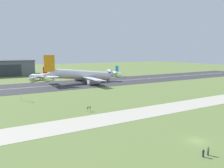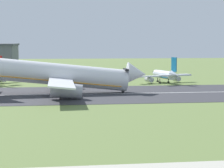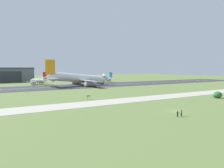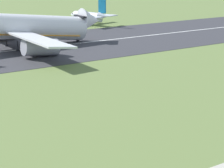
{
  "view_description": "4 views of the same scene",
  "coord_description": "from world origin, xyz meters",
  "px_view_note": "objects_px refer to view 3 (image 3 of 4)",
  "views": [
    {
      "loc": [
        -41.51,
        -32.23,
        20.61
      ],
      "look_at": [
        20.68,
        75.88,
        2.43
      ],
      "focal_mm": 35.0,
      "sensor_mm": 36.0,
      "label": 1
    },
    {
      "loc": [
        13.78,
        -18.49,
        14.65
      ],
      "look_at": [
        25.67,
        72.0,
        5.72
      ],
      "focal_mm": 70.0,
      "sensor_mm": 36.0,
      "label": 2
    },
    {
      "loc": [
        -50.63,
        -45.51,
        12.93
      ],
      "look_at": [
        16.6,
        62.99,
        3.73
      ],
      "focal_mm": 35.0,
      "sensor_mm": 36.0,
      "label": 3
    },
    {
      "loc": [
        -22.49,
        3.52,
        19.98
      ],
      "look_at": [
        11.89,
        55.65,
        2.75
      ],
      "focal_mm": 70.0,
      "sensor_mm": 36.0,
      "label": 4
    }
  ],
  "objects_px": {
    "airplane_parked_west": "(39,81)",
    "spectator_right": "(181,113)",
    "spectator_left": "(178,114)",
    "windsock_pole": "(27,83)",
    "airplane_landing": "(80,79)",
    "shrub_clump": "(217,95)",
    "runway_sign": "(89,96)",
    "airplane_parked_centre": "(106,79)"
  },
  "relations": [
    {
      "from": "airplane_parked_west",
      "to": "shrub_clump",
      "type": "bearing_deg",
      "value": -69.08
    },
    {
      "from": "airplane_parked_west",
      "to": "airplane_parked_centre",
      "type": "relative_size",
      "value": 0.89
    },
    {
      "from": "runway_sign",
      "to": "spectator_left",
      "type": "xyz_separation_m",
      "value": [
        5.9,
        -42.18,
        -0.39
      ]
    },
    {
      "from": "windsock_pole",
      "to": "spectator_right",
      "type": "relative_size",
      "value": 3.61
    },
    {
      "from": "airplane_parked_centre",
      "to": "spectator_right",
      "type": "relative_size",
      "value": 11.94
    },
    {
      "from": "spectator_right",
      "to": "runway_sign",
      "type": "bearing_deg",
      "value": 99.94
    },
    {
      "from": "airplane_parked_west",
      "to": "runway_sign",
      "type": "height_order",
      "value": "airplane_parked_west"
    },
    {
      "from": "runway_sign",
      "to": "spectator_left",
      "type": "distance_m",
      "value": 42.59
    },
    {
      "from": "airplane_parked_west",
      "to": "spectator_left",
      "type": "height_order",
      "value": "airplane_parked_west"
    },
    {
      "from": "airplane_landing",
      "to": "runway_sign",
      "type": "distance_m",
      "value": 72.89
    },
    {
      "from": "windsock_pole",
      "to": "runway_sign",
      "type": "distance_m",
      "value": 36.02
    },
    {
      "from": "airplane_landing",
      "to": "spectator_left",
      "type": "relative_size",
      "value": 31.77
    },
    {
      "from": "airplane_parked_west",
      "to": "spectator_left",
      "type": "relative_size",
      "value": 11.7
    },
    {
      "from": "spectator_left",
      "to": "spectator_right",
      "type": "bearing_deg",
      "value": 0.43
    },
    {
      "from": "spectator_left",
      "to": "airplane_parked_west",
      "type": "bearing_deg",
      "value": 91.36
    },
    {
      "from": "airplane_parked_centre",
      "to": "shrub_clump",
      "type": "xyz_separation_m",
      "value": [
        -13.79,
        -120.74,
        -1.54
      ]
    },
    {
      "from": "spectator_left",
      "to": "runway_sign",
      "type": "bearing_deg",
      "value": 97.97
    },
    {
      "from": "airplane_parked_centre",
      "to": "windsock_pole",
      "type": "xyz_separation_m",
      "value": [
        -81.99,
        -64.53,
        2.99
      ]
    },
    {
      "from": "shrub_clump",
      "to": "spectator_left",
      "type": "xyz_separation_m",
      "value": [
        -43.84,
        -16.56,
        -0.43
      ]
    },
    {
      "from": "airplane_landing",
      "to": "spectator_left",
      "type": "distance_m",
      "value": 112.14
    },
    {
      "from": "airplane_landing",
      "to": "airplane_parked_centre",
      "type": "height_order",
      "value": "airplane_landing"
    },
    {
      "from": "airplane_parked_west",
      "to": "spectator_right",
      "type": "height_order",
      "value": "airplane_parked_west"
    },
    {
      "from": "windsock_pole",
      "to": "spectator_right",
      "type": "height_order",
      "value": "windsock_pole"
    },
    {
      "from": "spectator_right",
      "to": "spectator_left",
      "type": "bearing_deg",
      "value": -179.57
    },
    {
      "from": "airplane_parked_centre",
      "to": "spectator_left",
      "type": "relative_size",
      "value": 13.09
    },
    {
      "from": "airplane_parked_west",
      "to": "shrub_clump",
      "type": "height_order",
      "value": "airplane_parked_west"
    },
    {
      "from": "runway_sign",
      "to": "spectator_left",
      "type": "relative_size",
      "value": 1.0
    },
    {
      "from": "spectator_right",
      "to": "airplane_parked_centre",
      "type": "bearing_deg",
      "value": 67.76
    },
    {
      "from": "shrub_clump",
      "to": "spectator_right",
      "type": "distance_m",
      "value": 45.47
    },
    {
      "from": "airplane_landing",
      "to": "runway_sign",
      "type": "height_order",
      "value": "airplane_landing"
    },
    {
      "from": "runway_sign",
      "to": "airplane_parked_west",
      "type": "bearing_deg",
      "value": 88.48
    },
    {
      "from": "airplane_landing",
      "to": "shrub_clump",
      "type": "bearing_deg",
      "value": -75.55
    },
    {
      "from": "airplane_parked_west",
      "to": "windsock_pole",
      "type": "relative_size",
      "value": 2.96
    },
    {
      "from": "airplane_landing",
      "to": "shrub_clump",
      "type": "height_order",
      "value": "airplane_landing"
    },
    {
      "from": "shrub_clump",
      "to": "runway_sign",
      "type": "height_order",
      "value": "shrub_clump"
    },
    {
      "from": "spectator_left",
      "to": "shrub_clump",
      "type": "bearing_deg",
      "value": 20.7
    },
    {
      "from": "airplane_landing",
      "to": "airplane_parked_centre",
      "type": "relative_size",
      "value": 2.43
    },
    {
      "from": "airplane_landing",
      "to": "airplane_parked_west",
      "type": "relative_size",
      "value": 2.71
    },
    {
      "from": "windsock_pole",
      "to": "runway_sign",
      "type": "xyz_separation_m",
      "value": [
        18.45,
        -30.59,
        -4.57
      ]
    },
    {
      "from": "spectator_right",
      "to": "shrub_clump",
      "type": "bearing_deg",
      "value": 21.35
    },
    {
      "from": "windsock_pole",
      "to": "spectator_left",
      "type": "height_order",
      "value": "windsock_pole"
    },
    {
      "from": "airplane_landing",
      "to": "spectator_right",
      "type": "distance_m",
      "value": 111.88
    }
  ]
}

